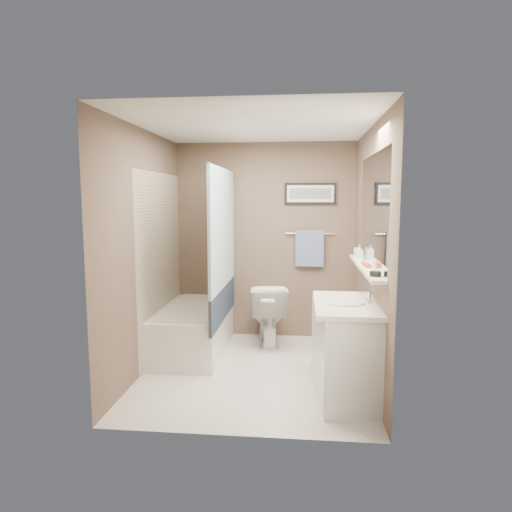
# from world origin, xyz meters

# --- Properties ---
(ground) EXTENTS (2.50, 2.50, 0.00)m
(ground) POSITION_xyz_m (0.00, 0.00, 0.00)
(ground) COLOR silver
(ground) RESTS_ON ground
(ceiling) EXTENTS (2.20, 2.50, 0.04)m
(ceiling) POSITION_xyz_m (0.00, 0.00, 2.38)
(ceiling) COLOR white
(ceiling) RESTS_ON wall_back
(wall_back) EXTENTS (2.20, 0.04, 2.40)m
(wall_back) POSITION_xyz_m (0.00, 1.23, 1.20)
(wall_back) COLOR brown
(wall_back) RESTS_ON ground
(wall_front) EXTENTS (2.20, 0.04, 2.40)m
(wall_front) POSITION_xyz_m (0.00, -1.23, 1.20)
(wall_front) COLOR brown
(wall_front) RESTS_ON ground
(wall_left) EXTENTS (0.04, 2.50, 2.40)m
(wall_left) POSITION_xyz_m (-1.08, 0.00, 1.20)
(wall_left) COLOR brown
(wall_left) RESTS_ON ground
(wall_right) EXTENTS (0.04, 2.50, 2.40)m
(wall_right) POSITION_xyz_m (1.08, 0.00, 1.20)
(wall_right) COLOR brown
(wall_right) RESTS_ON ground
(tile_surround) EXTENTS (0.02, 1.55, 2.00)m
(tile_surround) POSITION_xyz_m (-1.09, 0.50, 1.00)
(tile_surround) COLOR #BBA88E
(tile_surround) RESTS_ON wall_left
(curtain_rod) EXTENTS (0.02, 1.55, 0.02)m
(curtain_rod) POSITION_xyz_m (-0.40, 0.50, 2.05)
(curtain_rod) COLOR silver
(curtain_rod) RESTS_ON wall_left
(curtain_upper) EXTENTS (0.03, 1.45, 1.28)m
(curtain_upper) POSITION_xyz_m (-0.40, 0.50, 1.40)
(curtain_upper) COLOR silver
(curtain_upper) RESTS_ON curtain_rod
(curtain_lower) EXTENTS (0.03, 1.45, 0.36)m
(curtain_lower) POSITION_xyz_m (-0.40, 0.50, 0.58)
(curtain_lower) COLOR #22303F
(curtain_lower) RESTS_ON curtain_rod
(mirror) EXTENTS (0.02, 1.60, 1.00)m
(mirror) POSITION_xyz_m (1.09, -0.15, 1.62)
(mirror) COLOR silver
(mirror) RESTS_ON wall_right
(shelf) EXTENTS (0.12, 1.60, 0.03)m
(shelf) POSITION_xyz_m (1.04, -0.15, 1.10)
(shelf) COLOR silver
(shelf) RESTS_ON wall_right
(towel_bar) EXTENTS (0.60, 0.02, 0.02)m
(towel_bar) POSITION_xyz_m (0.55, 1.22, 1.30)
(towel_bar) COLOR silver
(towel_bar) RESTS_ON wall_back
(towel) EXTENTS (0.34, 0.05, 0.44)m
(towel) POSITION_xyz_m (0.55, 1.20, 1.12)
(towel) COLOR #8499C0
(towel) RESTS_ON towel_bar
(art_frame) EXTENTS (0.62, 0.02, 0.26)m
(art_frame) POSITION_xyz_m (0.55, 1.23, 1.78)
(art_frame) COLOR black
(art_frame) RESTS_ON wall_back
(art_mat) EXTENTS (0.56, 0.00, 0.20)m
(art_mat) POSITION_xyz_m (0.55, 1.22, 1.78)
(art_mat) COLOR white
(art_mat) RESTS_ON art_frame
(art_image) EXTENTS (0.50, 0.00, 0.13)m
(art_image) POSITION_xyz_m (0.55, 1.22, 1.78)
(art_image) COLOR #595959
(art_image) RESTS_ON art_mat
(door) EXTENTS (0.80, 0.02, 2.00)m
(door) POSITION_xyz_m (0.55, -1.24, 1.00)
(door) COLOR silver
(door) RESTS_ON wall_front
(door_handle) EXTENTS (0.10, 0.02, 0.02)m
(door_handle) POSITION_xyz_m (0.22, -1.19, 1.00)
(door_handle) COLOR silver
(door_handle) RESTS_ON door
(bathtub) EXTENTS (0.71, 1.51, 0.50)m
(bathtub) POSITION_xyz_m (-0.75, 0.59, 0.25)
(bathtub) COLOR white
(bathtub) RESTS_ON ground
(tub_rim) EXTENTS (0.56, 1.36, 0.02)m
(tub_rim) POSITION_xyz_m (-0.75, 0.59, 0.50)
(tub_rim) COLOR silver
(tub_rim) RESTS_ON bathtub
(toilet) EXTENTS (0.51, 0.78, 0.75)m
(toilet) POSITION_xyz_m (0.07, 0.88, 0.37)
(toilet) COLOR white
(toilet) RESTS_ON ground
(vanity) EXTENTS (0.57, 0.94, 0.80)m
(vanity) POSITION_xyz_m (0.85, -0.49, 0.40)
(vanity) COLOR silver
(vanity) RESTS_ON ground
(countertop) EXTENTS (0.54, 0.96, 0.04)m
(countertop) POSITION_xyz_m (0.84, -0.49, 0.82)
(countertop) COLOR silver
(countertop) RESTS_ON vanity
(sink_basin) EXTENTS (0.34, 0.34, 0.01)m
(sink_basin) POSITION_xyz_m (0.83, -0.49, 0.85)
(sink_basin) COLOR silver
(sink_basin) RESTS_ON countertop
(faucet_spout) EXTENTS (0.02, 0.02, 0.10)m
(faucet_spout) POSITION_xyz_m (1.03, -0.49, 0.89)
(faucet_spout) COLOR silver
(faucet_spout) RESTS_ON countertop
(faucet_knob) EXTENTS (0.05, 0.05, 0.05)m
(faucet_knob) POSITION_xyz_m (1.03, -0.39, 0.87)
(faucet_knob) COLOR silver
(faucet_knob) RESTS_ON countertop
(candle_bowl_near) EXTENTS (0.09, 0.09, 0.04)m
(candle_bowl_near) POSITION_xyz_m (1.04, -0.74, 1.14)
(candle_bowl_near) COLOR black
(candle_bowl_near) RESTS_ON shelf
(hair_brush_front) EXTENTS (0.06, 0.22, 0.04)m
(hair_brush_front) POSITION_xyz_m (1.04, -0.23, 1.14)
(hair_brush_front) COLOR #BF461B
(hair_brush_front) RESTS_ON shelf
(pink_comb) EXTENTS (0.04, 0.16, 0.01)m
(pink_comb) POSITION_xyz_m (1.04, -0.01, 1.12)
(pink_comb) COLOR pink
(pink_comb) RESTS_ON shelf
(glass_jar) EXTENTS (0.08, 0.08, 0.10)m
(glass_jar) POSITION_xyz_m (1.04, 0.43, 1.17)
(glass_jar) COLOR silver
(glass_jar) RESTS_ON shelf
(soap_bottle) EXTENTS (0.07, 0.07, 0.14)m
(soap_bottle) POSITION_xyz_m (1.04, 0.29, 1.19)
(soap_bottle) COLOR #999999
(soap_bottle) RESTS_ON shelf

